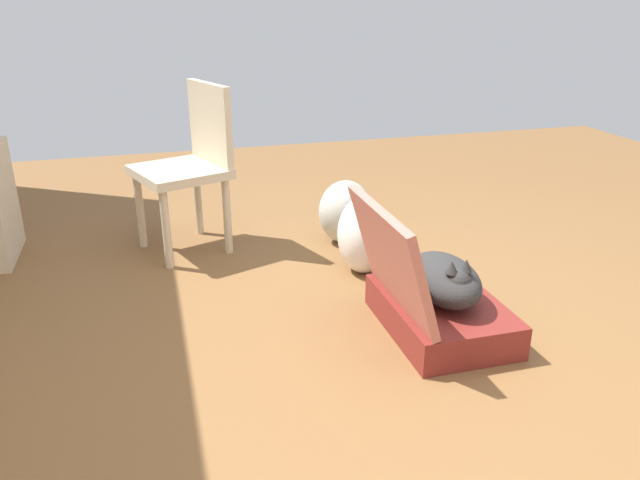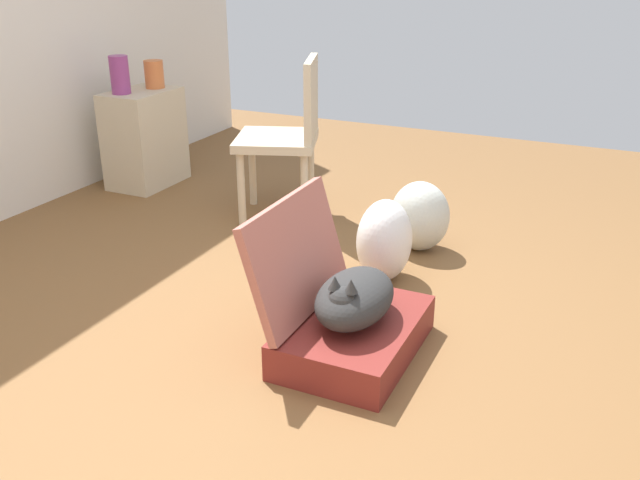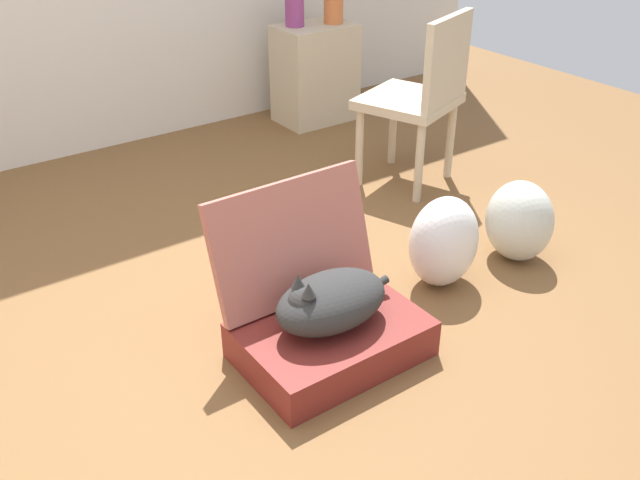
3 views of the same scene
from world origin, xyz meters
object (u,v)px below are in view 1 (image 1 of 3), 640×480
suitcase_base (441,314)px  plastic_bag_white (363,236)px  cat (444,279)px  plastic_bag_clear (345,212)px  chair (191,161)px

suitcase_base → plastic_bag_white: bearing=10.5°
plastic_bag_white → cat: bearing=-169.6°
suitcase_base → plastic_bag_clear: bearing=4.3°
cat → plastic_bag_white: size_ratio=1.28×
cat → chair: chair is taller
plastic_bag_clear → chair: (0.16, 0.86, 0.33)m
plastic_bag_white → plastic_bag_clear: size_ratio=1.08×
chair → plastic_bag_clear: bearing=59.1°
cat → plastic_bag_clear: cat is taller
suitcase_base → plastic_bag_white: plastic_bag_white is taller
plastic_bag_white → chair: bearing=54.1°
chair → cat: bearing=16.0°
plastic_bag_white → chair: size_ratio=0.44×
plastic_bag_white → chair: (0.59, 0.82, 0.31)m
plastic_bag_clear → chair: size_ratio=0.40×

